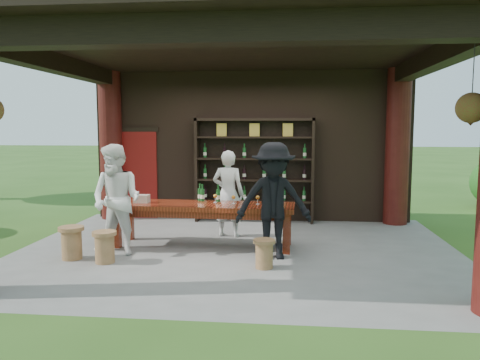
# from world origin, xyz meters

# --- Properties ---
(ground) EXTENTS (90.00, 90.00, 0.00)m
(ground) POSITION_xyz_m (0.00, 0.00, 0.00)
(ground) COLOR #2D5119
(ground) RESTS_ON ground
(pavilion) EXTENTS (7.50, 6.00, 3.60)m
(pavilion) POSITION_xyz_m (-0.01, 0.43, 2.13)
(pavilion) COLOR slate
(pavilion) RESTS_ON ground
(wine_shelf) EXTENTS (2.58, 0.39, 2.27)m
(wine_shelf) POSITION_xyz_m (0.11, 2.45, 1.14)
(wine_shelf) COLOR black
(wine_shelf) RESTS_ON ground
(tasting_table) EXTENTS (3.17, 0.92, 0.75)m
(tasting_table) POSITION_xyz_m (-0.62, 0.21, 0.63)
(tasting_table) COLOR #4F190B
(tasting_table) RESTS_ON ground
(stool_near_left) EXTENTS (0.37, 0.37, 0.49)m
(stool_near_left) POSITION_xyz_m (-1.95, -0.94, 0.26)
(stool_near_left) COLOR brown
(stool_near_left) RESTS_ON ground
(stool_near_right) EXTENTS (0.33, 0.33, 0.43)m
(stool_near_right) POSITION_xyz_m (0.50, -0.97, 0.23)
(stool_near_right) COLOR brown
(stool_near_right) RESTS_ON ground
(stool_far_left) EXTENTS (0.39, 0.39, 0.52)m
(stool_far_left) POSITION_xyz_m (-2.54, -0.79, 0.27)
(stool_far_left) COLOR brown
(stool_far_left) RESTS_ON ground
(host) EXTENTS (0.64, 0.46, 1.64)m
(host) POSITION_xyz_m (-0.29, 1.01, 0.82)
(host) COLOR silver
(host) RESTS_ON ground
(guest_woman) EXTENTS (1.02, 0.88, 1.80)m
(guest_woman) POSITION_xyz_m (-1.93, -0.43, 0.90)
(guest_woman) COLOR white
(guest_woman) RESTS_ON ground
(guest_man) EXTENTS (1.28, 0.86, 1.84)m
(guest_man) POSITION_xyz_m (0.61, -0.42, 0.92)
(guest_man) COLOR black
(guest_man) RESTS_ON ground
(table_bottles) EXTENTS (0.43, 0.16, 0.31)m
(table_bottles) POSITION_xyz_m (-0.61, 0.51, 0.90)
(table_bottles) COLOR #194C1E
(table_bottles) RESTS_ON tasting_table
(table_glasses) EXTENTS (1.02, 0.32, 0.15)m
(table_glasses) POSITION_xyz_m (0.09, 0.22, 0.82)
(table_glasses) COLOR silver
(table_glasses) RESTS_ON tasting_table
(napkin_basket) EXTENTS (0.27, 0.19, 0.14)m
(napkin_basket) POSITION_xyz_m (-1.72, 0.22, 0.82)
(napkin_basket) COLOR #BF6672
(napkin_basket) RESTS_ON tasting_table
(shrubs) EXTENTS (14.46, 8.45, 1.36)m
(shrubs) POSITION_xyz_m (1.46, 0.56, 0.56)
(shrubs) COLOR #194C14
(shrubs) RESTS_ON ground
(trees) EXTENTS (22.03, 9.80, 4.80)m
(trees) POSITION_xyz_m (3.38, 1.69, 3.37)
(trees) COLOR #3F2819
(trees) RESTS_ON ground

